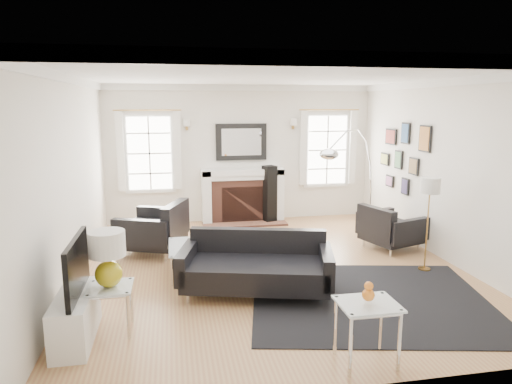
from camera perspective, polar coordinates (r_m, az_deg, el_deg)
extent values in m
plane|color=#A26A44|center=(6.92, 2.00, -9.46)|extent=(6.00, 6.00, 0.00)
cube|color=silver|center=(9.49, -1.88, 4.79)|extent=(5.50, 0.04, 2.80)
cube|color=silver|center=(3.76, 12.12, -4.88)|extent=(5.50, 0.04, 2.80)
cube|color=silver|center=(6.55, -22.12, 1.24)|extent=(0.04, 6.00, 2.80)
cube|color=silver|center=(7.65, 22.64, 2.48)|extent=(0.04, 6.00, 2.80)
cube|color=white|center=(6.50, 2.16, 14.35)|extent=(5.50, 6.00, 0.02)
cube|color=white|center=(6.50, 2.16, 13.82)|extent=(5.50, 6.00, 0.12)
cube|color=white|center=(9.34, -6.22, -0.64)|extent=(0.18, 0.38, 1.10)
cube|color=white|center=(9.57, 2.77, -0.32)|extent=(0.18, 0.38, 1.10)
cube|color=white|center=(9.34, -1.68, 2.53)|extent=(1.70, 0.38, 0.12)
cube|color=white|center=(9.36, -1.68, 1.92)|extent=(1.50, 0.34, 0.10)
cube|color=brown|center=(9.47, -1.68, -1.05)|extent=(1.30, 0.30, 0.90)
cube|color=black|center=(9.39, -1.59, -1.59)|extent=(0.90, 0.10, 0.76)
cube|color=brown|center=(9.31, -1.41, -3.98)|extent=(1.70, 0.50, 0.04)
cube|color=black|center=(9.43, -1.86, 6.28)|extent=(1.05, 0.06, 0.75)
cube|color=white|center=(9.40, -1.82, 6.26)|extent=(0.82, 0.02, 0.55)
cube|color=white|center=(9.36, -13.16, 4.73)|extent=(1.00, 0.05, 1.60)
cube|color=white|center=(9.33, -13.17, 4.72)|extent=(0.84, 0.02, 1.44)
cube|color=white|center=(9.30, -16.59, 4.84)|extent=(0.14, 0.05, 1.55)
cube|color=white|center=(9.25, -9.78, 5.10)|extent=(0.14, 0.05, 1.55)
cube|color=white|center=(9.91, 8.82, 5.21)|extent=(1.00, 0.05, 1.60)
cube|color=white|center=(9.88, 8.88, 5.20)|extent=(0.84, 0.02, 1.44)
cube|color=white|center=(9.64, 5.93, 5.43)|extent=(0.14, 0.05, 1.55)
cube|color=white|center=(10.01, 12.01, 5.45)|extent=(0.14, 0.05, 1.55)
cube|color=black|center=(8.09, 20.38, 6.27)|extent=(0.03, 0.34, 0.44)
cube|color=#BB7432|center=(8.09, 20.27, 6.27)|extent=(0.01, 0.29, 0.39)
cube|color=black|center=(8.65, 18.20, 6.99)|extent=(0.03, 0.28, 0.38)
cube|color=#315587|center=(8.65, 18.10, 6.99)|extent=(0.01, 0.23, 0.33)
cube|color=black|center=(9.15, 16.52, 6.64)|extent=(0.03, 0.40, 0.30)
cube|color=#98362E|center=(9.14, 16.41, 6.64)|extent=(0.01, 0.35, 0.25)
cube|color=black|center=(8.40, 19.12, 3.06)|extent=(0.03, 0.30, 0.30)
cube|color=olive|center=(8.39, 19.01, 3.06)|extent=(0.01, 0.25, 0.25)
cube|color=black|center=(8.87, 17.40, 3.87)|extent=(0.03, 0.26, 0.34)
cube|color=#4D8151|center=(8.86, 17.29, 3.87)|extent=(0.01, 0.21, 0.29)
cube|color=black|center=(9.37, 15.82, 3.99)|extent=(0.03, 0.32, 0.24)
cube|color=#AFB14C|center=(9.36, 15.72, 3.99)|extent=(0.01, 0.27, 0.19)
cube|color=black|center=(8.68, 18.15, 0.67)|extent=(0.03, 0.24, 0.30)
cube|color=#362C58|center=(8.67, 18.04, 0.67)|extent=(0.01, 0.19, 0.25)
cube|color=black|center=(9.20, 16.37, 1.33)|extent=(0.03, 0.28, 0.22)
cube|color=#A45F8D|center=(9.19, 16.27, 1.32)|extent=(0.01, 0.23, 0.17)
cube|color=white|center=(5.21, -21.61, -14.35)|extent=(0.35, 1.00, 0.50)
cube|color=black|center=(5.00, -21.49, -8.63)|extent=(0.05, 1.00, 0.58)
cube|color=black|center=(6.04, 14.02, -12.86)|extent=(3.33, 2.96, 0.01)
cube|color=black|center=(5.94, -0.02, -10.06)|extent=(1.99, 1.29, 0.30)
cube|color=black|center=(6.23, 0.23, -6.87)|extent=(1.81, 0.60, 0.51)
cube|color=black|center=(6.02, -8.64, -8.65)|extent=(0.35, 0.87, 0.39)
cube|color=black|center=(5.90, 8.78, -9.05)|extent=(0.35, 0.87, 0.39)
cube|color=black|center=(7.71, -12.81, -5.12)|extent=(1.17, 1.17, 0.34)
cube|color=black|center=(7.49, -10.02, -3.50)|extent=(0.48, 0.90, 0.57)
cube|color=black|center=(8.08, -11.58, -3.34)|extent=(0.89, 0.45, 0.43)
cube|color=black|center=(7.28, -14.27, -5.03)|extent=(0.89, 0.45, 0.43)
cube|color=black|center=(8.09, 16.54, -4.84)|extent=(1.00, 1.00, 0.30)
cube|color=black|center=(7.79, 14.77, -3.68)|extent=(0.38, 0.80, 0.50)
cube|color=black|center=(7.80, 18.66, -4.64)|extent=(0.79, 0.36, 0.38)
cube|color=black|center=(8.33, 14.65, -3.44)|extent=(0.79, 0.36, 0.38)
cube|color=silver|center=(6.65, -6.78, -6.67)|extent=(0.94, 0.94, 0.02)
cylinder|color=silver|center=(6.30, -10.43, -9.71)|extent=(0.04, 0.04, 0.42)
cylinder|color=silver|center=(6.35, -2.54, -9.36)|extent=(0.04, 0.04, 0.42)
cylinder|color=silver|center=(7.11, -10.46, -7.30)|extent=(0.04, 0.04, 0.42)
cylinder|color=silver|center=(7.16, -3.51, -7.01)|extent=(0.04, 0.04, 0.42)
cube|color=silver|center=(5.16, -17.83, -11.29)|extent=(0.47, 0.47, 0.02)
cylinder|color=silver|center=(5.11, -20.16, -14.68)|extent=(0.04, 0.04, 0.51)
cylinder|color=silver|center=(5.06, -15.69, -14.68)|extent=(0.04, 0.04, 0.51)
cylinder|color=silver|center=(5.46, -19.49, -12.95)|extent=(0.04, 0.04, 0.51)
cylinder|color=silver|center=(5.41, -15.33, -12.93)|extent=(0.04, 0.04, 0.51)
cube|color=silver|center=(4.46, 13.81, -13.43)|extent=(0.55, 0.46, 0.02)
cylinder|color=silver|center=(4.35, 11.74, -18.31)|extent=(0.04, 0.04, 0.60)
cylinder|color=silver|center=(4.53, 17.50, -17.33)|extent=(0.04, 0.04, 0.60)
cylinder|color=silver|center=(4.66, 9.91, -16.14)|extent=(0.04, 0.04, 0.60)
cylinder|color=silver|center=(4.83, 15.32, -15.36)|extent=(0.04, 0.04, 0.60)
sphere|color=gold|center=(5.11, -17.93, -9.71)|extent=(0.28, 0.28, 0.28)
cylinder|color=gold|center=(5.06, -18.02, -8.20)|extent=(0.04, 0.04, 0.11)
cylinder|color=white|center=(5.00, -18.15, -6.15)|extent=(0.38, 0.38, 0.27)
sphere|color=orange|center=(4.42, 13.86, -12.38)|extent=(0.12, 0.12, 0.12)
sphere|color=orange|center=(4.39, 13.92, -11.35)|extent=(0.09, 0.09, 0.09)
cube|color=white|center=(8.88, 13.97, -4.59)|extent=(0.22, 0.35, 0.17)
ellipsoid|color=silver|center=(7.19, 9.11, 4.68)|extent=(0.29, 0.29, 0.18)
cylinder|color=#B98940|center=(7.28, 20.27, -9.02)|extent=(0.18, 0.18, 0.03)
cylinder|color=#B98940|center=(7.10, 20.59, -4.45)|extent=(0.02, 0.02, 1.23)
cylinder|color=white|center=(6.97, 20.95, 0.78)|extent=(0.28, 0.28, 0.23)
cube|color=black|center=(9.37, 1.68, -0.29)|extent=(0.30, 0.30, 1.18)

